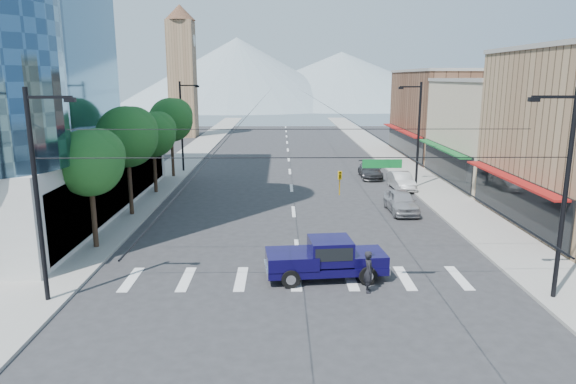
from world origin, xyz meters
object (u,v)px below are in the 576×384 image
Objects in this scene: pickup_truck at (325,258)px; parked_car_far at (370,171)px; pedestrian at (369,272)px; parked_car_near at (401,201)px; parked_car_mid at (401,181)px.

pickup_truck is 1.23× the size of parked_car_far.
parked_car_far is at bearing -6.83° from pedestrian.
pickup_truck is at bearing -102.94° from parked_car_far.
pickup_truck reaches higher than pedestrian.
parked_car_far is (0.00, 12.89, -0.09)m from parked_car_near.
pickup_truck is 3.11× the size of pedestrian.
parked_car_near is at bearing -105.35° from parked_car_mid.
parked_car_mid is (6.38, 21.45, -0.22)m from pedestrian.
parked_car_near is 1.05× the size of parked_car_mid.
parked_car_near is at bearing -88.60° from parked_car_far.
pedestrian is 27.06m from parked_car_far.
parked_car_near is 7.89m from parked_car_mid.
pickup_truck is at bearing -118.39° from parked_car_near.
parked_car_near is (4.61, 13.77, -0.16)m from pedestrian.
parked_car_mid is at bearing -13.58° from pedestrian.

